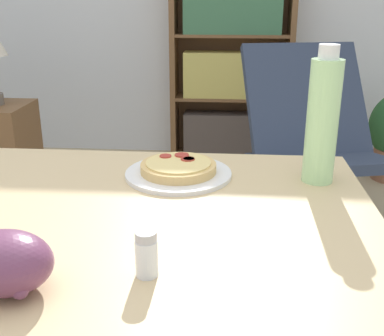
{
  "coord_description": "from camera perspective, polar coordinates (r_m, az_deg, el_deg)",
  "views": [
    {
      "loc": [
        0.34,
        -0.85,
        1.13
      ],
      "look_at": [
        0.26,
        0.07,
        0.8
      ],
      "focal_mm": 45.0,
      "sensor_mm": 36.0,
      "label": 1
    }
  ],
  "objects": [
    {
      "name": "dining_table",
      "position": [
        0.92,
        -9.89,
        -13.25
      ],
      "size": [
        1.02,
        0.91,
        0.74
      ],
      "color": "#D1B27F",
      "rests_on": "ground_plane"
    },
    {
      "name": "pizza_on_plate",
      "position": [
        1.11,
        -1.62,
        -0.25
      ],
      "size": [
        0.24,
        0.24,
        0.04
      ],
      "color": "white",
      "rests_on": "dining_table"
    },
    {
      "name": "lounge_chair_far",
      "position": [
        2.54,
        14.03,
        0.02
      ],
      "size": [
        0.75,
        0.88,
        0.88
      ],
      "rotation": [
        0.0,
        0.0,
        0.22
      ],
      "color": "slate",
      "rests_on": "ground_plane"
    },
    {
      "name": "drink_bottle",
      "position": [
        1.08,
        15.21,
        5.54
      ],
      "size": [
        0.07,
        0.07,
        0.3
      ],
      "color": "#B7EAA3",
      "rests_on": "dining_table"
    },
    {
      "name": "side_table",
      "position": [
        2.77,
        -21.69,
        1.0
      ],
      "size": [
        0.34,
        0.34,
        0.59
      ],
      "color": "brown",
      "rests_on": "ground_plane"
    },
    {
      "name": "grape_bunch",
      "position": [
        0.73,
        -21.31,
        -10.41
      ],
      "size": [
        0.14,
        0.11,
        0.09
      ],
      "color": "#6B3856",
      "rests_on": "dining_table"
    },
    {
      "name": "bookshelf",
      "position": [
        3.37,
        4.63,
        11.29
      ],
      "size": [
        0.82,
        0.24,
        1.3
      ],
      "color": "brown",
      "rests_on": "ground_plane"
    },
    {
      "name": "salt_shaker",
      "position": [
        0.72,
        -5.41,
        -10.11
      ],
      "size": [
        0.03,
        0.03,
        0.07
      ],
      "color": "white",
      "rests_on": "dining_table"
    }
  ]
}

